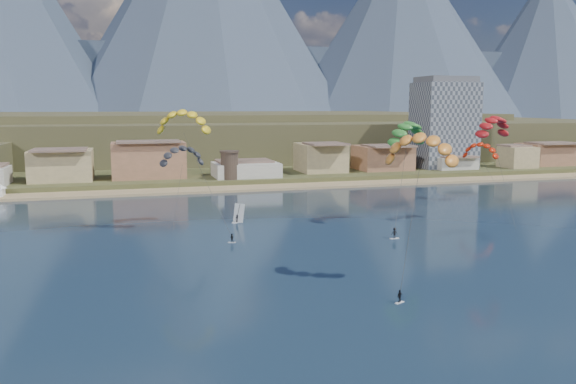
{
  "coord_description": "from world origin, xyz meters",
  "views": [
    {
      "loc": [
        -25.61,
        -58.53,
        23.9
      ],
      "look_at": [
        0.0,
        32.0,
        10.0
      ],
      "focal_mm": 36.53,
      "sensor_mm": 36.0,
      "label": 1
    }
  ],
  "objects": [
    {
      "name": "windsurfer",
      "position": [
        -3.32,
        58.2,
        1.25
      ],
      "size": [
        2.29,
        2.51,
        3.95
      ],
      "color": "silver",
      "rests_on": "ground"
    },
    {
      "name": "beach",
      "position": [
        0.0,
        106.0,
        0.25
      ],
      "size": [
        2200.0,
        12.0,
        0.9
      ],
      "color": "tan",
      "rests_on": "ground"
    },
    {
      "name": "town",
      "position": [
        -40.0,
        122.0,
        8.0
      ],
      "size": [
        400.0,
        24.0,
        12.0
      ],
      "color": "beige",
      "rests_on": "ground"
    },
    {
      "name": "kitesurfer_orange",
      "position": [
        12.28,
        11.02,
        18.84
      ],
      "size": [
        11.93,
        12.45,
        21.74
      ],
      "color": "silver",
      "rests_on": "ground"
    },
    {
      "name": "kitesurfer_yellow",
      "position": [
        -14.57,
        51.74,
        21.56
      ],
      "size": [
        13.2,
        14.77,
        25.25
      ],
      "color": "silver",
      "rests_on": "ground"
    },
    {
      "name": "land",
      "position": [
        0.0,
        560.0,
        0.0
      ],
      "size": [
        2200.0,
        900.0,
        4.0
      ],
      "color": "brown",
      "rests_on": "ground"
    },
    {
      "name": "apartment_tower",
      "position": [
        85.0,
        128.0,
        17.82
      ],
      "size": [
        20.0,
        16.0,
        32.0
      ],
      "color": "gray",
      "rests_on": "ground"
    },
    {
      "name": "ground",
      "position": [
        0.0,
        0.0,
        0.0
      ],
      "size": [
        2400.0,
        2400.0,
        0.0
      ],
      "primitive_type": "plane",
      "color": "black",
      "rests_on": "ground"
    },
    {
      "name": "distant_kite_dark",
      "position": [
        -14.16,
        60.26,
        14.58
      ],
      "size": [
        9.86,
        6.65,
        17.74
      ],
      "color": "#262626",
      "rests_on": "ground"
    },
    {
      "name": "watchtower",
      "position": [
        5.0,
        114.0,
        6.37
      ],
      "size": [
        5.82,
        5.82,
        8.6
      ],
      "color": "#47382D",
      "rests_on": "ground"
    },
    {
      "name": "distant_kite_orange",
      "position": [
        60.91,
        69.62,
        13.44
      ],
      "size": [
        8.73,
        9.27,
        16.67
      ],
      "color": "#262626",
      "rests_on": "ground"
    },
    {
      "name": "kitesurfer_green",
      "position": [
        28.93,
        47.37,
        18.98
      ],
      "size": [
        14.39,
        16.57,
        23.26
      ],
      "color": "silver",
      "rests_on": "ground"
    },
    {
      "name": "mountain_ridge",
      "position": [
        -14.6,
        823.65,
        150.31
      ],
      "size": [
        2060.0,
        480.0,
        400.0
      ],
      "color": "#2D3B4C",
      "rests_on": "ground"
    },
    {
      "name": "distant_kite_red",
      "position": [
        46.09,
        43.75,
        20.44
      ],
      "size": [
        10.4,
        7.74,
        23.33
      ],
      "color": "#262626",
      "rests_on": "ground"
    },
    {
      "name": "foothills",
      "position": [
        22.39,
        232.47,
        9.08
      ],
      "size": [
        940.0,
        210.0,
        18.0
      ],
      "color": "brown",
      "rests_on": "ground"
    }
  ]
}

